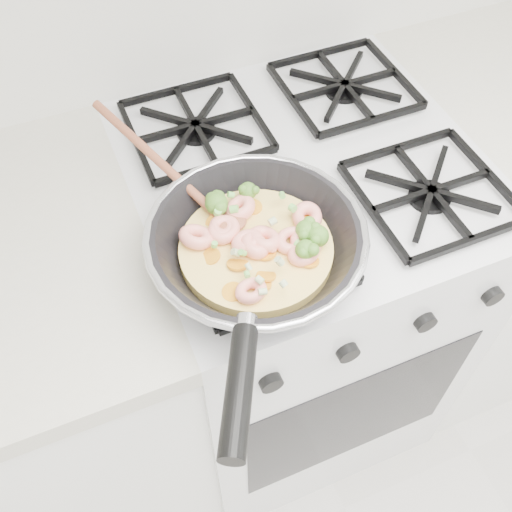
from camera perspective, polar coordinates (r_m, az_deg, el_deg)
name	(u,v)px	position (r m, az deg, el deg)	size (l,w,h in m)	color
stove	(294,302)	(1.38, 3.68, -4.46)	(0.60, 0.60, 0.92)	silver
skillet	(255,245)	(0.84, -0.06, 1.09)	(0.32, 0.61, 0.10)	black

